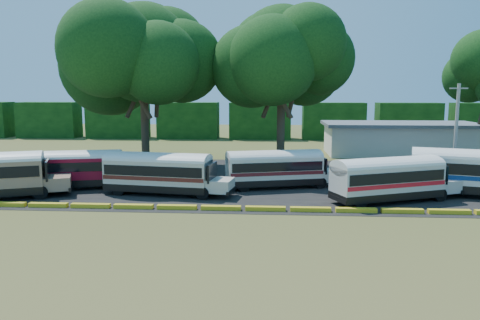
# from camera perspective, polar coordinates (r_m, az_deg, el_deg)

# --- Properties ---
(ground) EXTENTS (160.00, 160.00, 0.00)m
(ground) POSITION_cam_1_polar(r_m,az_deg,el_deg) (30.65, 0.27, -6.65)
(ground) COLOR #3E531B
(ground) RESTS_ON ground
(asphalt_strip) EXTENTS (64.00, 24.00, 0.02)m
(asphalt_strip) POSITION_cam_1_polar(r_m,az_deg,el_deg) (42.30, 2.63, -2.41)
(asphalt_strip) COLOR black
(asphalt_strip) RESTS_ON ground
(curb) EXTENTS (53.70, 0.45, 0.30)m
(curb) POSITION_cam_1_polar(r_m,az_deg,el_deg) (31.58, 0.38, -5.91)
(curb) COLOR gold
(curb) RESTS_ON ground
(terminal_building) EXTENTS (19.00, 9.00, 4.00)m
(terminal_building) POSITION_cam_1_polar(r_m,az_deg,el_deg) (61.98, 18.94, 2.51)
(terminal_building) COLOR beige
(terminal_building) RESTS_ON ground
(treeline_backdrop) EXTENTS (130.00, 4.00, 6.00)m
(treeline_backdrop) POSITION_cam_1_polar(r_m,az_deg,el_deg) (77.71, 2.47, 4.81)
(treeline_backdrop) COLOR black
(treeline_backdrop) RESTS_ON ground
(bus_red) EXTENTS (9.87, 4.62, 3.15)m
(bus_red) POSITION_cam_1_polar(r_m,az_deg,el_deg) (40.54, -19.42, -0.78)
(bus_red) COLOR black
(bus_red) RESTS_ON ground
(bus_cream_west) EXTENTS (10.21, 3.90, 3.27)m
(bus_cream_west) POSITION_cam_1_polar(r_m,az_deg,el_deg) (36.52, -9.62, -1.33)
(bus_cream_west) COLOR black
(bus_cream_west) RESTS_ON ground
(bus_cream_east) EXTENTS (9.83, 4.73, 3.14)m
(bus_cream_east) POSITION_cam_1_polar(r_m,az_deg,el_deg) (38.61, 4.47, -0.82)
(bus_cream_east) COLOR black
(bus_cream_east) RESTS_ON ground
(bus_white_red) EXTENTS (10.11, 6.06, 3.27)m
(bus_white_red) POSITION_cam_1_polar(r_m,az_deg,el_deg) (35.26, 17.81, -1.97)
(bus_white_red) COLOR black
(bus_white_red) RESTS_ON ground
(bus_white_blue) EXTENTS (11.26, 5.71, 3.60)m
(bus_white_blue) POSITION_cam_1_polar(r_m,az_deg,el_deg) (39.57, 26.96, -1.11)
(bus_white_blue) COLOR black
(bus_white_blue) RESTS_ON ground
(tree_west) EXTENTS (13.41, 13.41, 16.58)m
(tree_west) POSITION_cam_1_polar(r_m,az_deg,el_deg) (48.62, -11.76, 12.61)
(tree_west) COLOR #3E311F
(tree_west) RESTS_ON ground
(tree_center) EXTENTS (12.58, 12.58, 16.31)m
(tree_center) POSITION_cam_1_polar(r_m,az_deg,el_deg) (47.55, 5.11, 12.88)
(tree_center) COLOR #3E311F
(tree_center) RESTS_ON ground
(utility_pole) EXTENTS (1.60, 0.30, 8.61)m
(utility_pole) POSITION_cam_1_polar(r_m,az_deg,el_deg) (47.11, 24.84, 3.35)
(utility_pole) COLOR #99968B
(utility_pole) RESTS_ON ground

